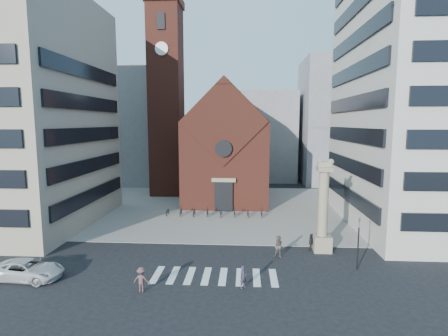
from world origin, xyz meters
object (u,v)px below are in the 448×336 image
(pedestrian_1, at_px, (279,247))
(scooter_0, at_px, (168,211))
(lion_column, at_px, (323,215))
(pedestrian_0, at_px, (243,277))
(pedestrian_2, at_px, (311,242))
(white_car, at_px, (27,270))
(traffic_light, at_px, (358,242))

(pedestrian_1, relative_size, scooter_0, 1.06)
(lion_column, xyz_separation_m, pedestrian_0, (-7.22, -7.81, -2.63))
(pedestrian_2, bearing_deg, pedestrian_0, 148.96)
(white_car, relative_size, pedestrian_2, 3.29)
(lion_column, xyz_separation_m, white_car, (-23.65, -7.37, -2.72))
(lion_column, relative_size, pedestrian_2, 5.35)
(scooter_0, bearing_deg, pedestrian_1, -47.70)
(traffic_light, xyz_separation_m, pedestrian_2, (-3.00, 4.00, -1.48))
(scooter_0, bearing_deg, pedestrian_0, -64.74)
(lion_column, height_order, scooter_0, lion_column)
(pedestrian_0, bearing_deg, pedestrian_1, 23.79)
(pedestrian_2, bearing_deg, pedestrian_1, 128.67)
(traffic_light, xyz_separation_m, pedestrian_1, (-6.13, 2.10, -1.30))
(white_car, relative_size, pedestrian_0, 3.24)
(white_car, xyz_separation_m, pedestrian_1, (19.52, 5.48, 0.25))
(pedestrian_0, xyz_separation_m, pedestrian_1, (3.08, 5.92, 0.16))
(pedestrian_1, xyz_separation_m, scooter_0, (-12.94, 13.31, -0.45))
(traffic_light, height_order, white_car, traffic_light)
(lion_column, bearing_deg, traffic_light, -63.54)
(lion_column, height_order, pedestrian_1, lion_column)
(traffic_light, bearing_deg, white_car, -172.50)
(pedestrian_1, relative_size, pedestrian_2, 1.22)
(pedestrian_1, xyz_separation_m, pedestrian_2, (3.13, 1.90, -0.18))
(white_car, bearing_deg, scooter_0, -15.10)
(white_car, height_order, pedestrian_0, pedestrian_0)
(traffic_light, bearing_deg, lion_column, 116.46)
(traffic_light, bearing_deg, pedestrian_1, 161.05)
(pedestrian_0, bearing_deg, white_car, 139.79)
(scooter_0, bearing_deg, white_car, -111.17)
(pedestrian_2, bearing_deg, scooter_0, 62.06)
(traffic_light, distance_m, pedestrian_0, 10.08)
(pedestrian_0, height_order, pedestrian_2, pedestrian_0)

